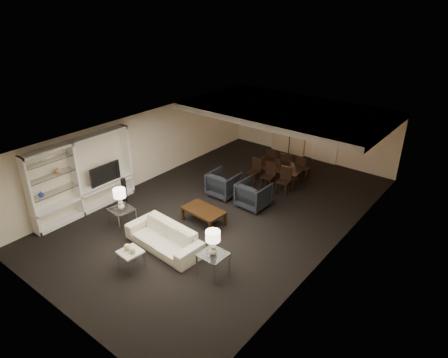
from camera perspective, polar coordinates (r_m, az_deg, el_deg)
floor at (r=12.42m, az=-0.00°, el=-4.56°), size 11.00×11.00×0.00m
ceiling at (r=11.36m, az=-0.00°, el=6.36°), size 7.00×11.00×0.02m
wall_back at (r=16.21m, az=12.26°, el=7.18°), size 7.00×0.02×2.50m
wall_front at (r=8.84m, az=-23.21°, el=-11.46°), size 7.00×0.02×2.50m
wall_left at (r=14.10m, az=-11.26°, el=4.42°), size 0.02×11.00×2.50m
wall_right at (r=10.29m, az=15.52°, el=-4.56°), size 0.02×11.00×2.50m
ceiling_soffit at (r=14.17m, az=8.95°, el=9.64°), size 7.00×4.00×0.20m
curtains at (r=16.54m, az=9.33°, el=7.63°), size 1.50×0.12×2.40m
door at (r=15.97m, az=14.38°, el=5.91°), size 0.90×0.05×2.10m
painting at (r=15.33m, az=19.30°, el=6.40°), size 0.95×0.04×0.65m
media_unit at (r=12.61m, az=-19.50°, el=0.34°), size 0.38×3.40×2.35m
pendant_light at (r=14.17m, az=9.87°, el=7.53°), size 0.52×0.52×0.24m
sofa at (r=10.73m, az=-8.61°, el=-8.25°), size 2.30×1.02×0.66m
coffee_table at (r=11.74m, az=-2.92°, el=-5.31°), size 1.28×0.81×0.44m
armchair_left at (r=13.13m, az=-0.05°, el=-0.71°), size 0.91×0.93×0.84m
armchair_right at (r=12.50m, az=4.27°, el=-2.24°), size 0.92×0.95×0.84m
side_table_left at (r=11.89m, az=-14.30°, el=-5.38°), size 0.69×0.69×0.58m
side_table_right at (r=9.79m, az=-1.54°, el=-12.02°), size 0.63×0.63×0.58m
table_lamp_left at (r=11.59m, az=-14.62°, el=-2.81°), size 0.35×0.35×0.64m
table_lamp_right at (r=9.43m, az=-1.58°, el=-9.11°), size 0.39×0.39×0.64m
marble_table at (r=10.21m, az=-13.11°, el=-11.19°), size 0.56×0.56×0.51m
gold_gourd_a at (r=10.08m, az=-13.67°, el=-9.41°), size 0.16×0.16×0.16m
gold_gourd_b at (r=9.96m, az=-12.93°, el=-9.91°), size 0.14×0.14×0.14m
television at (r=12.96m, az=-16.88°, el=0.85°), size 1.06×0.14×0.61m
vase_blue at (r=12.06m, az=-24.71°, el=-1.95°), size 0.17×0.17×0.17m
vase_amber at (r=12.10m, az=-22.64°, el=1.19°), size 0.17×0.17×0.18m
floor_speaker at (r=12.73m, az=-14.02°, el=-1.99°), size 0.14×0.14×1.02m
dining_table at (r=14.22m, az=7.70°, el=0.76°), size 1.80×1.08×0.62m
chair_nl at (r=13.95m, az=4.24°, el=1.08°), size 0.45×0.45×0.91m
chair_nm at (r=13.65m, az=6.32°, el=0.42°), size 0.46×0.46×0.91m
chair_nr at (r=13.38m, az=8.48°, el=-0.27°), size 0.46×0.46×0.91m
chair_fl at (r=14.95m, az=7.07°, el=2.72°), size 0.43×0.43×0.91m
chair_fm at (r=14.68m, az=9.06°, el=2.13°), size 0.43×0.43×0.91m
chair_fr at (r=14.43m, az=11.11°, el=1.52°), size 0.43×0.43×0.91m
floor_lamp at (r=16.39m, az=9.38°, el=6.22°), size 0.32×0.32×1.73m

